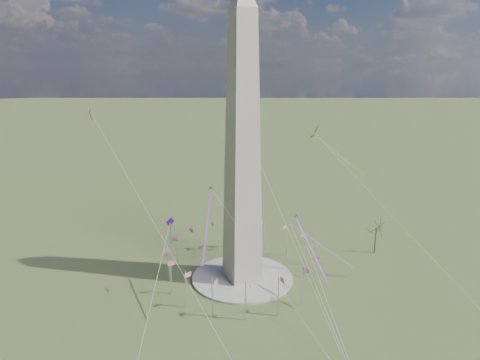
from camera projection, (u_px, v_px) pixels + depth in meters
name	position (u px, v px, depth m)	size (l,w,h in m)	color
ground	(242.00, 278.00, 153.43)	(2000.00, 2000.00, 0.00)	#5E6532
plaza	(242.00, 277.00, 153.33)	(36.00, 36.00, 0.80)	#B7B3A8
washington_monument	(243.00, 147.00, 140.97)	(15.56, 15.56, 100.00)	beige
flagpole_ring	(242.00, 260.00, 151.54)	(54.40, 54.40, 13.00)	white
tree_near	(376.00, 226.00, 171.52)	(9.17, 9.17, 16.04)	#473D2B
kite_delta_black	(317.00, 135.00, 159.40)	(18.06, 19.09, 17.65)	black
kite_diamond_purple	(170.00, 225.00, 135.23)	(2.14, 3.20, 9.74)	#451A78
kite_streamer_left	(306.00, 238.00, 140.17)	(2.92, 22.16, 15.21)	#EB254C
kite_streamer_mid	(208.00, 212.00, 132.84)	(12.38, 22.53, 16.86)	#EB254C
kite_streamer_right	(311.00, 238.00, 154.40)	(20.04, 16.66, 16.94)	#EB254C
kite_small_red	(90.00, 112.00, 156.98)	(1.30, 1.97, 4.25)	red
kite_small_white	(227.00, 87.00, 177.64)	(1.46, 2.28, 5.00)	silver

